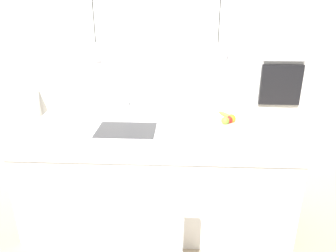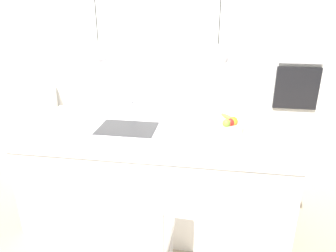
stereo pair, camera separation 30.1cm
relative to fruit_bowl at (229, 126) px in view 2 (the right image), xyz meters
The scene contains 12 objects.
floor 1.19m from the fruit_bowl, behind, with size 6.60×6.60×0.00m, color tan.
back_wall 1.72m from the fruit_bowl, 113.23° to the left, with size 6.00×0.10×2.60m, color white.
kitchen_island 0.85m from the fruit_bowl, behind, with size 2.53×1.11×0.93m.
sink_basin 0.97m from the fruit_bowl, behind, with size 0.56×0.40×0.02m, color #2D2D30.
faucet 0.98m from the fruit_bowl, behind, with size 0.02×0.17×0.22m.
fruit_bowl is the anchor object (origin of this frame).
side_counter 3.33m from the fruit_bowl, 158.90° to the left, with size 1.10×0.60×0.87m, color white.
microwave 1.81m from the fruit_bowl, 58.48° to the left, with size 0.54×0.08×0.34m, color #9E9EA3.
oven 1.74m from the fruit_bowl, 58.48° to the left, with size 0.56×0.08×0.56m, color black.
chair_near 1.32m from the fruit_bowl, 121.39° to the right, with size 0.48×0.44×0.91m.
pendant_light_left 1.37m from the fruit_bowl, behind, with size 0.20×0.20×0.80m.
pendant_light_right 0.69m from the fruit_bowl, 145.77° to the right, with size 0.20×0.20×0.80m.
Camera 2 is at (0.54, -2.76, 2.11)m, focal length 34.26 mm.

